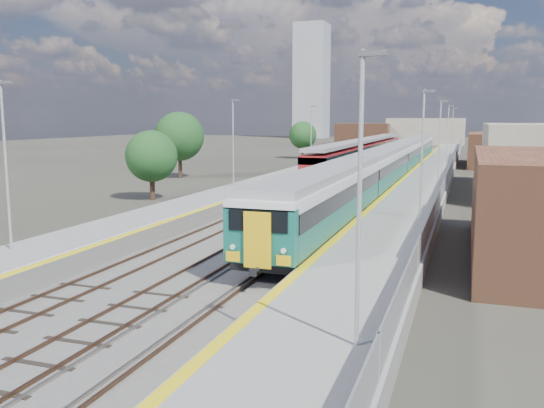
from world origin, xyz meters
The scene contains 11 objects.
ground centered at (0.00, 50.00, 0.00)m, with size 320.00×320.00×0.00m, color #47443A.
ballast_bed centered at (-2.25, 52.50, 0.03)m, with size 10.50×155.00×0.06m, color #565451.
tracks centered at (-1.65, 54.18, 0.11)m, with size 8.96×160.00×0.17m.
platform_right centered at (5.28, 52.49, 0.54)m, with size 4.70×155.00×8.52m.
platform_left centered at (-9.05, 52.49, 0.52)m, with size 4.30×155.00×8.52m.
buildings centered at (-18.12, 138.60, 10.70)m, with size 72.00×185.50×40.00m.
green_train centered at (1.50, 50.89, 2.37)m, with size 3.05×84.87×3.36m.
red_train centered at (-5.50, 73.30, 2.23)m, with size 2.99×60.66×3.78m.
tree_a centered at (-16.19, 30.44, 3.72)m, with size 4.37×4.37×5.92m.
tree_b centered at (-22.60, 47.60, 4.84)m, with size 5.67×5.67×7.68m.
tree_c centered at (-18.14, 84.17, 4.03)m, with size 4.73×4.73×6.41m.
Camera 1 is at (9.14, -12.21, 6.86)m, focal length 38.00 mm.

